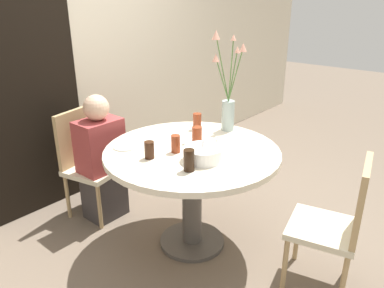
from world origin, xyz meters
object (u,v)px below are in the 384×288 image
object	(u,v)px
chair_left_flank	(86,158)
side_plate	(125,147)
drink_glass_2	(189,160)
drink_glass_4	(176,144)
birthday_cake	(203,154)
drink_glass_1	(149,150)
drink_glass_0	(197,136)
person_guest	(102,162)
flower_vase	(228,99)
chair_far_back	(338,220)
drink_glass_3	(197,121)

from	to	relation	value
chair_left_flank	side_plate	distance (m)	0.65
drink_glass_2	drink_glass_4	xyz separation A→B (m)	(0.16, 0.25, -0.01)
birthday_cake	drink_glass_1	size ratio (longest dim) A/B	2.20
birthday_cake	drink_glass_2	size ratio (longest dim) A/B	1.85
side_plate	drink_glass_0	xyz separation A→B (m)	(0.37, -0.34, 0.06)
drink_glass_0	person_guest	bearing A→B (deg)	109.79
chair_left_flank	drink_glass_0	xyz separation A→B (m)	(0.31, -0.92, 0.33)
birthday_cake	drink_glass_0	distance (m)	0.28
birthday_cake	drink_glass_4	distance (m)	0.22
chair_left_flank	flower_vase	size ratio (longest dim) A/B	1.18
chair_left_flank	flower_vase	bearing A→B (deg)	-65.95
side_plate	drink_glass_0	bearing A→B (deg)	-42.66
drink_glass_1	drink_glass_4	size ratio (longest dim) A/B	0.95
drink_glass_1	drink_glass_4	world-z (taller)	drink_glass_4
chair_far_back	side_plate	world-z (taller)	chair_far_back
chair_far_back	birthday_cake	bearing A→B (deg)	-81.55
chair_far_back	drink_glass_1	bearing A→B (deg)	-77.68
chair_far_back	person_guest	size ratio (longest dim) A/B	0.85
flower_vase	drink_glass_1	size ratio (longest dim) A/B	6.64
drink_glass_2	drink_glass_4	distance (m)	0.30
drink_glass_2	drink_glass_3	distance (m)	0.75
side_plate	drink_glass_4	size ratio (longest dim) A/B	1.34
drink_glass_0	drink_glass_3	xyz separation A→B (m)	(0.25, 0.20, -0.00)
chair_left_flank	flower_vase	xyz separation A→B (m)	(0.68, -0.92, 0.52)
drink_glass_2	person_guest	xyz separation A→B (m)	(0.08, 1.00, -0.34)
chair_far_back	flower_vase	size ratio (longest dim) A/B	1.18
flower_vase	drink_glass_3	world-z (taller)	flower_vase
chair_far_back	drink_glass_3	xyz separation A→B (m)	(0.12, 1.20, 0.33)
drink_glass_1	drink_glass_3	size ratio (longest dim) A/B	0.90
flower_vase	side_plate	bearing A→B (deg)	155.62
birthday_cake	drink_glass_1	bearing A→B (deg)	125.06
chair_left_flank	drink_glass_3	world-z (taller)	drink_glass_3
drink_glass_3	drink_glass_4	distance (m)	0.49
side_plate	drink_glass_2	xyz separation A→B (m)	(0.01, -0.58, 0.06)
chair_far_back	flower_vase	xyz separation A→B (m)	(0.24, 1.00, 0.52)
chair_left_flank	drink_glass_2	distance (m)	1.21
drink_glass_3	drink_glass_2	bearing A→B (deg)	-144.18
flower_vase	drink_glass_2	world-z (taller)	flower_vase
drink_glass_2	drink_glass_3	bearing A→B (deg)	35.82
flower_vase	drink_glass_0	xyz separation A→B (m)	(-0.37, -0.01, -0.19)
chair_left_flank	drink_glass_2	xyz separation A→B (m)	(-0.05, -1.16, 0.34)
chair_left_flank	drink_glass_3	distance (m)	0.97
side_plate	drink_glass_3	size ratio (longest dim) A/B	1.27
chair_far_back	drink_glass_2	bearing A→B (deg)	-70.63
drink_glass_3	person_guest	bearing A→B (deg)	132.71
person_guest	flower_vase	bearing A→B (deg)	-49.70
flower_vase	drink_glass_2	size ratio (longest dim) A/B	5.60
drink_glass_0	drink_glass_1	distance (m)	0.39
side_plate	drink_glass_0	size ratio (longest dim) A/B	1.25
chair_left_flank	drink_glass_3	xyz separation A→B (m)	(0.56, -0.72, 0.33)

